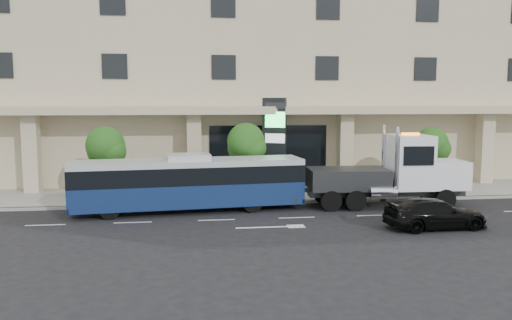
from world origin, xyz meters
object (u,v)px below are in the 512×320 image
at_px(tow_truck, 394,173).
at_px(signage_pylon, 274,143).
at_px(black_sedan, 435,214).
at_px(city_bus, 189,182).

distance_m(tow_truck, signage_pylon, 7.87).
distance_m(black_sedan, signage_pylon, 11.83).
bearing_deg(city_bus, signage_pylon, 37.59).
relative_size(city_bus, tow_truck, 1.24).
xyz_separation_m(city_bus, tow_truck, (11.15, -0.16, 0.29)).
bearing_deg(city_bus, black_sedan, -29.75).
distance_m(tow_truck, black_sedan, 5.00).
xyz_separation_m(tow_truck, signage_pylon, (-5.80, 5.15, 1.29)).
bearing_deg(tow_truck, black_sedan, -86.79).
distance_m(city_bus, signage_pylon, 7.48).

